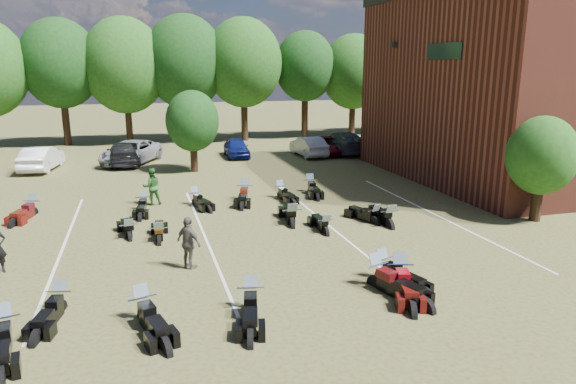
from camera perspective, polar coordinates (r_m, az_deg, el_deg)
name	(u,v)px	position (r m, az deg, el deg)	size (l,w,h in m)	color
ground	(303,253)	(17.78, 1.62, -6.83)	(160.00, 160.00, 0.00)	brown
car_1	(41,158)	(35.37, -25.71, 3.40)	(1.58, 4.53, 1.49)	silver
car_2	(131,152)	(35.66, -17.05, 4.24)	(2.51, 5.45, 1.51)	gray
car_3	(123,154)	(35.38, -17.86, 4.03)	(1.99, 4.89, 1.42)	black
car_4	(236,148)	(36.91, -5.76, 4.93)	(1.57, 3.89, 1.33)	#0C1557
car_5	(308,146)	(37.10, 2.28, 5.10)	(1.50, 4.31, 1.42)	#B0AFAB
car_6	(326,145)	(38.00, 4.22, 5.19)	(2.16, 4.69, 1.30)	#560410
car_7	(342,142)	(38.53, 6.01, 5.50)	(2.25, 5.53, 1.60)	#37373C
person_green	(152,187)	(24.55, -14.91, 0.59)	(0.84, 0.66, 1.73)	#285F23
person_grey	(189,243)	(16.52, -10.96, -5.56)	(1.00, 0.42, 1.71)	#544F48
motorcycle_0	(6,343)	(14.02, -28.85, -14.51)	(0.76, 2.39, 1.33)	black
motorcycle_1	(61,312)	(15.00, -23.90, -12.09)	(0.68, 2.13, 1.19)	black
motorcycle_2	(144,321)	(13.83, -15.72, -13.63)	(0.75, 2.35, 1.31)	black
motorcycle_3	(251,310)	(13.91, -4.14, -12.95)	(0.74, 2.33, 1.30)	black
motorcycle_4	(384,279)	(16.02, 10.57, -9.44)	(0.73, 2.30, 1.28)	black
motorcycle_5	(377,287)	(15.43, 9.82, -10.34)	(0.80, 2.51, 1.40)	black
motorcycle_6	(399,286)	(15.61, 12.26, -10.16)	(0.78, 2.45, 1.37)	#430B09
motorcycle_8	(160,243)	(19.32, -14.08, -5.56)	(0.68, 2.12, 1.18)	black
motorcycle_9	(130,239)	(20.06, -17.18, -5.05)	(0.65, 2.06, 1.15)	black
motorcycle_10	(292,226)	(20.68, 0.46, -3.85)	(0.79, 2.48, 1.38)	black
motorcycle_11	(326,234)	(19.78, 4.21, -4.72)	(0.65, 2.05, 1.14)	black
motorcycle_12	(389,228)	(20.93, 11.19, -3.90)	(0.78, 2.44, 1.36)	black
motorcycle_13	(374,224)	(21.30, 9.56, -3.53)	(0.68, 2.13, 1.19)	black
motorcycle_14	(34,215)	(24.85, -26.43, -2.31)	(0.74, 2.32, 1.29)	#4A0D0A
motorcycle_16	(144,210)	(23.91, -15.70, -1.95)	(0.71, 2.22, 1.24)	black
motorcycle_17	(245,199)	(24.97, -4.81, -0.82)	(0.80, 2.50, 1.39)	black
motorcycle_18	(196,205)	(24.31, -10.24, -1.40)	(0.68, 2.12, 1.18)	black
motorcycle_19	(280,198)	(25.21, -0.84, -0.63)	(0.68, 2.14, 1.20)	black
motorcycle_20	(310,192)	(26.39, 2.48, 0.01)	(0.74, 2.33, 1.30)	black
tree_line	(186,66)	(45.03, -11.29, 13.52)	(56.00, 6.00, 9.79)	black
young_tree_near_building	(542,156)	(23.24, 26.37, 3.65)	(2.80, 2.80, 4.16)	black
young_tree_midfield	(192,121)	(31.65, -10.57, 7.76)	(3.20, 3.20, 4.70)	black
parking_lines	(204,234)	(19.96, -9.31, -4.68)	(20.10, 14.00, 0.01)	silver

